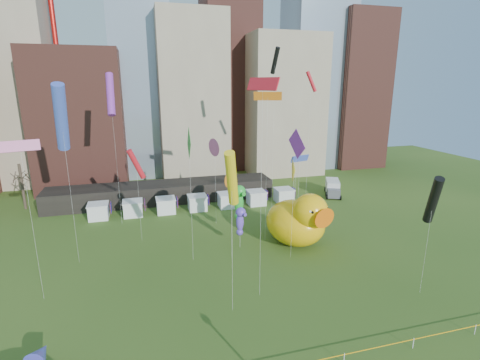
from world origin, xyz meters
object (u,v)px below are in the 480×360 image
object	(u,v)px
small_duck	(278,223)
seahorse_purple	(240,219)
box_truck	(333,188)
big_duck	(298,220)
seahorse_green	(239,200)

from	to	relation	value
small_duck	seahorse_purple	size ratio (longest dim) A/B	0.79
box_truck	big_duck	bearing A→B (deg)	-105.22
big_duck	box_truck	world-z (taller)	big_duck
seahorse_green	box_truck	bearing A→B (deg)	19.06
seahorse_purple	big_duck	bearing A→B (deg)	-31.35
seahorse_green	seahorse_purple	world-z (taller)	seahorse_green
seahorse_green	box_truck	distance (m)	25.61
big_duck	seahorse_green	xyz separation A→B (m)	(-6.36, 4.65, 1.78)
small_duck	seahorse_green	bearing A→B (deg)	-160.39
seahorse_green	seahorse_purple	distance (m)	3.72
box_truck	seahorse_green	bearing A→B (deg)	-123.31
big_duck	seahorse_purple	distance (m)	7.29
small_duck	seahorse_purple	bearing A→B (deg)	-131.62
big_duck	small_duck	size ratio (longest dim) A/B	2.48
seahorse_green	box_truck	size ratio (longest dim) A/B	1.08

